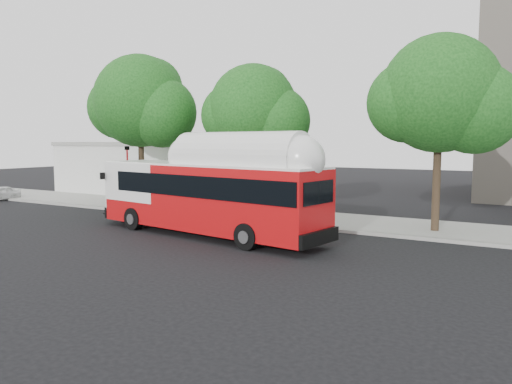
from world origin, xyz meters
TOP-DOWN VIEW (x-y plane):
  - ground at (0.00, 0.00)m, footprint 120.00×120.00m
  - sidewalk at (0.00, 6.50)m, footprint 60.00×5.00m
  - curb_strip at (0.00, 3.90)m, footprint 60.00×0.30m
  - red_curb_segment at (-3.00, 3.90)m, footprint 10.00×0.32m
  - street_tree_left at (-8.53, 5.56)m, footprint 6.67×5.80m
  - street_tree_mid at (-0.59, 6.06)m, footprint 5.75×5.00m
  - street_tree_right at (9.44, 5.86)m, footprint 6.21×5.40m
  - low_commercial_bldg at (-14.00, 14.00)m, footprint 16.20×10.20m
  - transit_bus at (0.15, 0.00)m, footprint 13.02×4.42m
  - signal_pole at (-8.95, 4.21)m, footprint 0.11×0.38m

SIDE VIEW (x-z plane):
  - ground at x=0.00m, z-range 0.00..0.00m
  - sidewalk at x=0.00m, z-range 0.00..0.15m
  - curb_strip at x=0.00m, z-range 0.00..0.15m
  - red_curb_segment at x=-3.00m, z-range 0.00..0.16m
  - transit_bus at x=0.15m, z-range -0.12..3.67m
  - signal_pole at x=-8.95m, z-range 0.05..4.06m
  - low_commercial_bldg at x=-14.00m, z-range 0.03..4.28m
  - street_tree_mid at x=-0.59m, z-range 1.60..10.22m
  - street_tree_right at x=9.44m, z-range 1.67..10.85m
  - street_tree_left at x=-8.53m, z-range 1.73..11.47m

